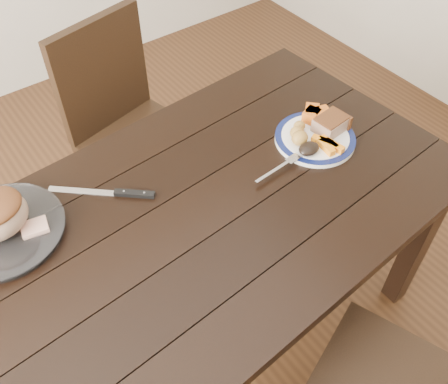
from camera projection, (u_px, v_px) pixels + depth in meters
ground at (205, 334)px, 1.97m from camera, size 4.00×4.00×0.00m
dining_table at (199, 232)px, 1.49m from camera, size 1.66×1.00×0.75m
chair_far at (127, 121)px, 2.04m from camera, size 0.51×0.51×0.93m
dinner_plate at (315, 139)px, 1.62m from camera, size 0.26×0.26×0.02m
plate_rim at (315, 137)px, 1.61m from camera, size 0.26×0.26×0.02m
serving_platter at (2, 232)px, 1.36m from camera, size 0.33×0.33×0.02m
pork_slice at (330, 124)px, 1.61m from camera, size 0.11×0.09×0.04m
roasted_potatoes at (299, 134)px, 1.58m from camera, size 0.09×0.09×0.05m
carrot_batons at (328, 144)px, 1.57m from camera, size 0.06×0.11×0.02m
pumpkin_wedges at (315, 114)px, 1.65m from camera, size 0.09×0.09×0.04m
dark_mushroom at (309, 149)px, 1.54m from camera, size 0.07×0.05×0.03m
fork at (281, 167)px, 1.51m from camera, size 0.18×0.03×0.00m
cut_slice at (35, 228)px, 1.35m from camera, size 0.08×0.07×0.02m
carving_knife at (121, 193)px, 1.46m from camera, size 0.25×0.23×0.01m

